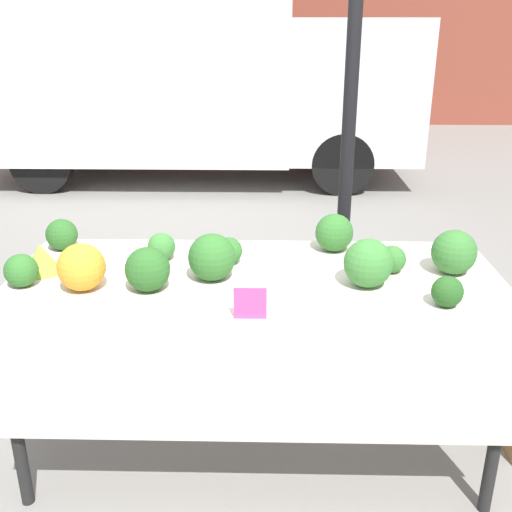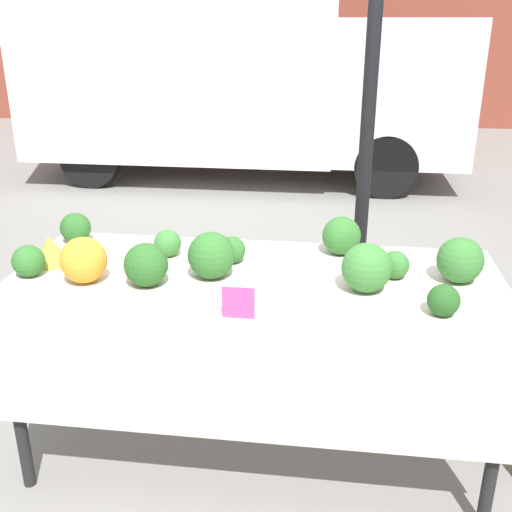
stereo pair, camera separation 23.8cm
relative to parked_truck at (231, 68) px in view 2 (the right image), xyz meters
The scene contains 18 objects.
ground_plane 5.39m from the parked_truck, 79.34° to the right, with size 40.00×40.00×0.00m, color gray.
tent_pole 4.56m from the parked_truck, 71.93° to the right, with size 0.07×0.07×2.67m.
parked_truck is the anchor object (origin of this frame).
market_table 5.33m from the parked_truck, 79.47° to the right, with size 1.96×0.79×0.87m.
orange_cauliflower 5.32m from the parked_truck, 86.59° to the right, with size 0.18×0.18×0.18m.
romanesco_head 5.16m from the parked_truck, 88.84° to the right, with size 0.15×0.15×0.12m.
broccoli_head_0 5.27m from the parked_truck, 81.27° to the right, with size 0.19×0.19×0.19m.
broccoli_head_1 5.34m from the parked_truck, 83.91° to the right, with size 0.17×0.17×0.17m.
broccoli_head_2 5.67m from the parked_truck, 72.99° to the right, with size 0.11×0.11×0.11m.
broccoli_head_3 5.12m from the parked_truck, 80.38° to the right, with size 0.11×0.11×0.11m.
broccoli_head_4 5.44m from the parked_truck, 75.07° to the right, with size 0.19×0.19×0.19m.
broccoli_head_5 5.34m from the parked_truck, 73.46° to the right, with size 0.11×0.11×0.11m.
broccoli_head_6 5.29m from the parked_truck, 89.19° to the right, with size 0.13×0.13×0.13m.
broccoli_head_7 5.42m from the parked_truck, 70.99° to the right, with size 0.18×0.18×0.18m.
broccoli_head_8 5.04m from the parked_truck, 83.56° to the right, with size 0.12×0.12×0.12m.
broccoli_head_9 5.05m from the parked_truck, 74.98° to the right, with size 0.17×0.17×0.17m.
broccoli_head_10 4.89m from the parked_truck, 88.81° to the right, with size 0.14×0.14×0.14m.
price_sign 5.62m from the parked_truck, 80.17° to the right, with size 0.11×0.01×0.12m.
Camera 2 is at (0.29, -2.19, 1.83)m, focal length 42.00 mm.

